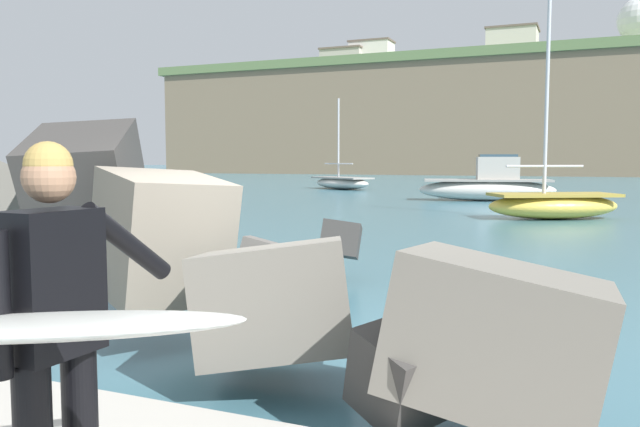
{
  "coord_description": "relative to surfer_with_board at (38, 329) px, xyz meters",
  "views": [
    {
      "loc": [
        2.95,
        -5.38,
        1.94
      ],
      "look_at": [
        0.48,
        0.5,
        1.4
      ],
      "focal_mm": 35.54,
      "sensor_mm": 36.0,
      "label": 1
    }
  ],
  "objects": [
    {
      "name": "mooring_buoy_inner",
      "position": [
        -2.03,
        37.43,
        -1.06
      ],
      "size": [
        0.44,
        0.44,
        0.44
      ],
      "color": "silver",
      "rests_on": "ground"
    },
    {
      "name": "boat_near_right",
      "position": [
        -13.04,
        37.59,
        -0.81
      ],
      "size": [
        5.26,
        4.19,
        6.02
      ],
      "color": "beige",
      "rests_on": "ground"
    },
    {
      "name": "breakwater_jetty",
      "position": [
        1.72,
        4.25,
        -0.09
      ],
      "size": [
        31.11,
        6.54,
        2.85
      ],
      "color": "slate",
      "rests_on": "ground"
    },
    {
      "name": "surfer_with_board",
      "position": [
        0.0,
        0.0,
        0.0
      ],
      "size": [
        2.11,
        1.21,
        1.78
      ],
      "color": "black",
      "rests_on": "walkway_path"
    },
    {
      "name": "station_building_west",
      "position": [
        -37.39,
        103.83,
        17.22
      ],
      "size": [
        7.59,
        8.14,
        5.31
      ],
      "color": "#B2ADA3",
      "rests_on": "headland_bluff"
    },
    {
      "name": "station_building_east",
      "position": [
        -32.74,
        103.52,
        17.8
      ],
      "size": [
        7.35,
        4.61,
        6.47
      ],
      "color": "silver",
      "rests_on": "headland_bluff"
    },
    {
      "name": "boat_near_left",
      "position": [
        -2.31,
        29.02,
        -0.56
      ],
      "size": [
        6.59,
        3.18,
        2.21
      ],
      "color": "beige",
      "rests_on": "ground"
    },
    {
      "name": "ground_plane",
      "position": [
        -0.98,
        3.56,
        -1.28
      ],
      "size": [
        400.0,
        400.0,
        0.0
      ],
      "primitive_type": "plane",
      "color": "#42707F"
    },
    {
      "name": "headland_bluff",
      "position": [
        -15.37,
        97.87,
        6.66
      ],
      "size": [
        85.46,
        39.88,
        15.83
      ],
      "color": "#847056",
      "rests_on": "ground"
    },
    {
      "name": "station_building_central",
      "position": [
        -9.17,
        101.04,
        17.69
      ],
      "size": [
        7.65,
        6.54,
        6.26
      ],
      "color": "beige",
      "rests_on": "headland_bluff"
    },
    {
      "name": "boat_near_centre",
      "position": [
        0.99,
        20.34,
        -0.77
      ],
      "size": [
        4.68,
        3.63,
        7.92
      ],
      "color": "#EAC64C",
      "rests_on": "ground"
    }
  ]
}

